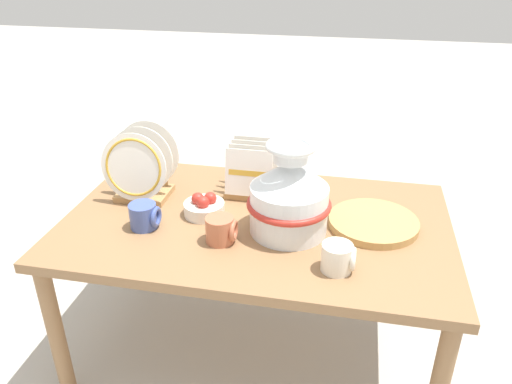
% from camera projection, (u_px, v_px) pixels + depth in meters
% --- Properties ---
extents(ground_plane, '(14.00, 14.00, 0.00)m').
position_uv_depth(ground_plane, '(256.00, 345.00, 2.04)').
color(ground_plane, '#B2ADA3').
extents(display_table, '(1.35, 0.82, 0.60)m').
position_uv_depth(display_table, '(256.00, 235.00, 1.80)').
color(display_table, olive).
rests_on(display_table, ground_plane).
extents(ceramic_vase, '(0.28, 0.28, 0.32)m').
position_uv_depth(ceramic_vase, '(289.00, 195.00, 1.64)').
color(ceramic_vase, silver).
rests_on(ceramic_vase, display_table).
extents(dish_rack_round_plates, '(0.25, 0.19, 0.27)m').
position_uv_depth(dish_rack_round_plates, '(141.00, 171.00, 1.87)').
color(dish_rack_round_plates, tan).
rests_on(dish_rack_round_plates, display_table).
extents(dish_rack_square_plates, '(0.19, 0.17, 0.20)m').
position_uv_depth(dish_rack_square_plates, '(252.00, 176.00, 1.92)').
color(dish_rack_square_plates, tan).
rests_on(dish_rack_square_plates, display_table).
extents(wicker_charger_stack, '(0.31, 0.31, 0.03)m').
position_uv_depth(wicker_charger_stack, '(373.00, 223.00, 1.72)').
color(wicker_charger_stack, tan).
rests_on(wicker_charger_stack, display_table).
extents(mug_cobalt_glaze, '(0.10, 0.09, 0.09)m').
position_uv_depth(mug_cobalt_glaze, '(145.00, 216.00, 1.70)').
color(mug_cobalt_glaze, '#42569E').
rests_on(mug_cobalt_glaze, display_table).
extents(mug_terracotta_glaze, '(0.10, 0.09, 0.09)m').
position_uv_depth(mug_terracotta_glaze, '(221.00, 230.00, 1.62)').
color(mug_terracotta_glaze, '#B76647').
rests_on(mug_terracotta_glaze, display_table).
extents(mug_cream_glaze, '(0.10, 0.09, 0.09)m').
position_uv_depth(mug_cream_glaze, '(338.00, 258.00, 1.48)').
color(mug_cream_glaze, silver).
rests_on(mug_cream_glaze, display_table).
extents(fruit_bowl, '(0.15, 0.15, 0.08)m').
position_uv_depth(fruit_bowl, '(204.00, 207.00, 1.78)').
color(fruit_bowl, white).
rests_on(fruit_bowl, display_table).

